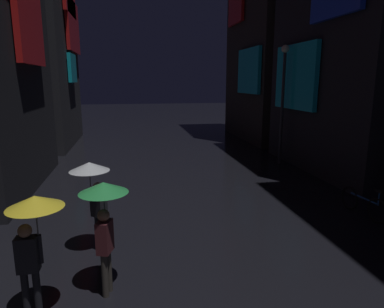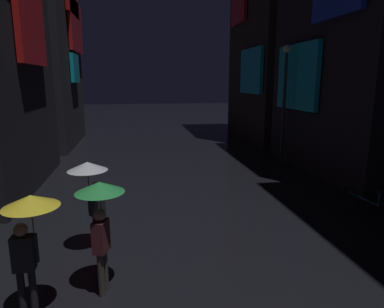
# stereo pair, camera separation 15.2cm
# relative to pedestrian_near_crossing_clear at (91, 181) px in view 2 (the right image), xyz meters

# --- Properties ---
(building_left_far) EXTENTS (4.25, 7.53, 12.89)m
(building_left_far) POSITION_rel_pedestrian_near_crossing_clear_xyz_m (-4.52, 14.70, 4.79)
(building_left_far) COLOR #232328
(building_left_far) RESTS_ON ground
(pedestrian_near_crossing_clear) EXTENTS (0.90, 0.90, 2.12)m
(pedestrian_near_crossing_clear) POSITION_rel_pedestrian_near_crossing_clear_xyz_m (0.00, 0.00, 0.00)
(pedestrian_near_crossing_clear) COLOR black
(pedestrian_near_crossing_clear) RESTS_ON ground
(pedestrian_foreground_left_green) EXTENTS (0.90, 0.90, 2.12)m
(pedestrian_foreground_left_green) POSITION_rel_pedestrian_near_crossing_clear_xyz_m (0.36, -1.68, 0.00)
(pedestrian_foreground_left_green) COLOR #38332D
(pedestrian_foreground_left_green) RESTS_ON ground
(pedestrian_midstreet_left_yellow) EXTENTS (0.90, 0.90, 2.12)m
(pedestrian_midstreet_left_yellow) POSITION_rel_pedestrian_near_crossing_clear_xyz_m (-0.72, -2.21, 0.00)
(pedestrian_midstreet_left_yellow) COLOR black
(pedestrian_midstreet_left_yellow) RESTS_ON ground
(bicycle_parked_at_storefront) EXTENTS (0.23, 1.82, 0.96)m
(bicycle_parked_at_storefront) POSITION_rel_pedestrian_near_crossing_clear_xyz_m (7.55, 0.72, -1.28)
(bicycle_parked_at_storefront) COLOR black
(bicycle_parked_at_storefront) RESTS_ON ground
(streetlamp_right_far) EXTENTS (0.36, 0.36, 5.51)m
(streetlamp_right_far) POSITION_rel_pedestrian_near_crossing_clear_xyz_m (7.95, 7.35, 1.78)
(streetlamp_right_far) COLOR #2D2D33
(streetlamp_right_far) RESTS_ON ground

